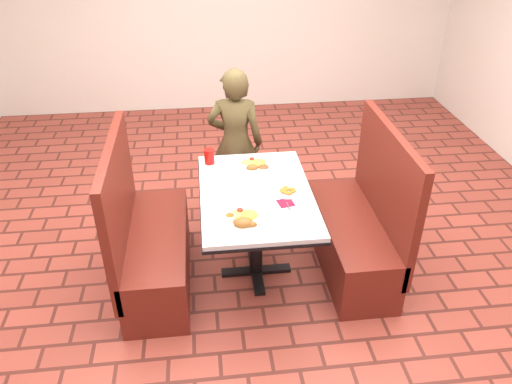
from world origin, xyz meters
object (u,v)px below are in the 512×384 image
Objects in this scene: booth_bench_left at (150,246)px; far_dinner_plate at (255,164)px; booth_bench_right at (358,232)px; near_dinner_plate at (244,217)px; diner_person at (235,143)px; red_tumbler at (209,157)px; dining_table at (256,203)px; plantain_plate at (287,192)px.

far_dinner_plate is (0.84, 0.37, 0.45)m from booth_bench_left.
near_dinner_plate is (-0.92, -0.36, 0.45)m from booth_bench_right.
red_tumbler is at bearing 73.26° from diner_person.
far_dinner_plate is (0.16, 0.73, -0.01)m from near_dinner_plate.
far_dinner_plate is at bearing -15.98° from red_tumbler.
diner_person is (-0.07, 0.96, 0.02)m from dining_table.
diner_person reaches higher than dining_table.
dining_table is 0.86m from booth_bench_right.
diner_person reaches higher than near_dinner_plate.
booth_bench_right is at bearing 4.14° from plantain_plate.
dining_table is 1.01× the size of booth_bench_right.
near_dinner_plate is 1.61× the size of plantain_plate.
booth_bench_right is 4.26× the size of far_dinner_plate.
far_dinner_plate is at bearing 77.33° from near_dinner_plate.
booth_bench_right is 4.02× the size of near_dinner_plate.
diner_person is (0.73, 0.96, 0.35)m from booth_bench_left.
plantain_plate is (0.29, -1.00, 0.08)m from diner_person.
booth_bench_right is 0.88× the size of diner_person.
near_dinner_plate is at bearing -102.67° from far_dinner_plate.
booth_bench_right is at bearing 21.09° from near_dinner_plate.
booth_bench_left is 0.89m from near_dinner_plate.
booth_bench_left is at bearing 152.18° from near_dinner_plate.
near_dinner_plate reaches higher than plantain_plate.
booth_bench_right is at bearing 0.00° from booth_bench_left.
booth_bench_left is at bearing -155.93° from far_dinner_plate.
dining_table is 0.86m from booth_bench_left.
red_tumbler reaches higher than far_dinner_plate.
booth_bench_right is at bearing -26.28° from far_dinner_plate.
far_dinner_plate is at bearing 153.72° from booth_bench_right.
diner_person is 1.05m from plantain_plate.
diner_person is at bearing 52.85° from booth_bench_left.
diner_person is 4.81× the size of far_dinner_plate.
diner_person reaches higher than plantain_plate.
booth_bench_right is (1.60, 0.00, 0.00)m from booth_bench_left.
diner_person is 4.55× the size of near_dinner_plate.
dining_table is at bearing 0.00° from booth_bench_left.
far_dinner_plate is at bearing 110.66° from diner_person.
near_dinner_plate is (-0.05, -1.32, 0.10)m from diner_person.
booth_bench_left is 0.83m from red_tumbler.
near_dinner_plate is 0.47m from plantain_plate.
booth_bench_right is 1.09m from near_dinner_plate.
diner_person is 1.32m from near_dinner_plate.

